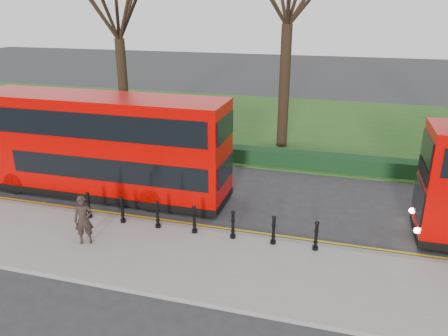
% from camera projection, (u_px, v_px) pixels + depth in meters
% --- Properties ---
extents(ground, '(120.00, 120.00, 0.00)m').
position_uv_depth(ground, '(191.00, 217.00, 17.04)').
color(ground, '#28282B').
rests_on(ground, ground).
extents(pavement, '(60.00, 4.00, 0.15)m').
position_uv_depth(pavement, '(159.00, 255.00, 14.31)').
color(pavement, gray).
rests_on(pavement, ground).
extents(kerb, '(60.00, 0.25, 0.16)m').
position_uv_depth(kerb, '(181.00, 227.00, 16.11)').
color(kerb, slate).
rests_on(kerb, ground).
extents(grass_verge, '(60.00, 18.00, 0.06)m').
position_uv_depth(grass_verge, '(264.00, 123.00, 30.53)').
color(grass_verge, '#264B19').
rests_on(grass_verge, ground).
extents(hedge, '(60.00, 0.90, 0.80)m').
position_uv_depth(hedge, '(235.00, 154.00, 23.02)').
color(hedge, black).
rests_on(hedge, ground).
extents(yellow_line_outer, '(60.00, 0.10, 0.01)m').
position_uv_depth(yellow_line_outer, '(184.00, 225.00, 16.40)').
color(yellow_line_outer, yellow).
rests_on(yellow_line_outer, ground).
extents(yellow_line_inner, '(60.00, 0.10, 0.01)m').
position_uv_depth(yellow_line_inner, '(186.00, 223.00, 16.58)').
color(yellow_line_inner, yellow).
rests_on(yellow_line_inner, ground).
extents(tree_left, '(6.87, 6.87, 10.73)m').
position_uv_depth(tree_left, '(117.00, 5.00, 25.36)').
color(tree_left, black).
rests_on(tree_left, ground).
extents(bollard_row, '(8.65, 0.15, 1.00)m').
position_uv_depth(bollard_row, '(194.00, 220.00, 15.43)').
color(bollard_row, black).
rests_on(bollard_row, pavement).
extents(bus_lead, '(10.84, 2.49, 4.31)m').
position_uv_depth(bus_lead, '(102.00, 146.00, 18.44)').
color(bus_lead, '#BC0200').
rests_on(bus_lead, ground).
extents(pedestrian, '(0.74, 0.63, 1.72)m').
position_uv_depth(pedestrian, '(84.00, 220.00, 14.64)').
color(pedestrian, black).
rests_on(pedestrian, pavement).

